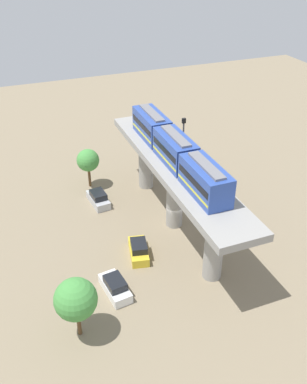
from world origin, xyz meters
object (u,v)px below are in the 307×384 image
object	(u,v)px
parked_car_silver	(98,199)
tree_near_viaduct	(76,300)
signal_post	(182,155)
parked_car_yellow	(139,250)
parked_car_white	(115,287)
train	(175,150)
tree_mid_lot	(88,160)

from	to	relation	value
parked_car_silver	tree_near_viaduct	xyz separation A→B (m)	(6.85, 19.14, 3.38)
tree_near_viaduct	signal_post	distance (m)	24.45
parked_car_yellow	parked_car_white	distance (m)	5.83
signal_post	parked_car_silver	bearing A→B (deg)	-11.09
train	parked_car_yellow	size ratio (longest dim) A/B	4.57
parked_car_yellow	tree_near_viaduct	xyz separation A→B (m)	(8.21, 7.84, 3.38)
parked_car_yellow	tree_mid_lot	bearing A→B (deg)	-73.10
signal_post	parked_car_white	bearing A→B (deg)	45.89
parked_car_white	signal_post	distance (m)	19.56
tree_near_viaduct	tree_mid_lot	distance (m)	24.76
train	parked_car_silver	world-z (taller)	train
signal_post	train	bearing A→B (deg)	56.76
tree_mid_lot	signal_post	world-z (taller)	signal_post
parked_car_silver	tree_mid_lot	size ratio (longest dim) A/B	0.80
parked_car_yellow	parked_car_white	size ratio (longest dim) A/B	1.02
parked_car_white	tree_mid_lot	size ratio (longest dim) A/B	0.81
parked_car_silver	tree_mid_lot	bearing A→B (deg)	-96.52
parked_car_yellow	tree_mid_lot	xyz separation A→B (m)	(1.28, -15.93, 3.15)
parked_car_white	tree_mid_lot	bearing A→B (deg)	-104.50
train	tree_near_viaduct	xyz separation A→B (m)	(14.01, 11.88, -5.60)
parked_car_white	signal_post	xyz separation A→B (m)	(-13.13, -13.54, 5.18)
train	signal_post	distance (m)	7.27
parked_car_yellow	signal_post	bearing A→B (deg)	-122.59
parked_car_silver	signal_post	bearing A→B (deg)	163.32
parked_car_yellow	tree_near_viaduct	size ratio (longest dim) A/B	0.75
train	tree_mid_lot	distance (m)	15.01
parked_car_white	tree_near_viaduct	size ratio (longest dim) A/B	0.74
parked_car_silver	signal_post	xyz separation A→B (m)	(-10.56, 2.07, 5.18)
train	parked_car_silver	xyz separation A→B (m)	(7.16, -7.26, -8.97)
tree_near_viaduct	train	bearing A→B (deg)	-139.70
signal_post	parked_car_yellow	bearing A→B (deg)	45.11
parked_car_white	parked_car_silver	size ratio (longest dim) A/B	1.01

